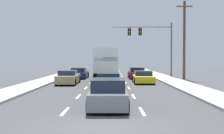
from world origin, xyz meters
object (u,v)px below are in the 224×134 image
(car_gray, at_px, (107,94))
(traffic_signal_mast, at_px, (146,37))
(utility_pole_mid, at_px, (183,39))
(car_tan, at_px, (67,78))
(car_green, at_px, (108,82))
(car_navy, at_px, (78,73))
(box_truck, at_px, (106,62))
(car_yellow, at_px, (142,78))
(car_maroon, at_px, (136,73))

(car_gray, distance_m, traffic_signal_mast, 25.12)
(traffic_signal_mast, relative_size, utility_pole_mid, 0.90)
(car_tan, xyz_separation_m, car_gray, (3.83, -12.47, 0.05))
(car_green, distance_m, utility_pole_mid, 14.20)
(car_navy, bearing_deg, box_truck, -40.39)
(traffic_signal_mast, height_order, utility_pole_mid, utility_pole_mid)
(car_navy, xyz_separation_m, car_green, (3.63, -12.14, -0.01))
(car_tan, distance_m, car_green, 6.01)
(traffic_signal_mast, bearing_deg, car_tan, -126.60)
(car_green, relative_size, utility_pole_mid, 0.49)
(car_navy, relative_size, traffic_signal_mast, 0.56)
(car_gray, bearing_deg, car_navy, 100.50)
(box_truck, xyz_separation_m, car_yellow, (3.53, -3.69, -1.41))
(car_tan, height_order, car_maroon, car_maroon)
(box_truck, distance_m, traffic_signal_mast, 9.43)
(car_maroon, distance_m, utility_pole_mid, 6.72)
(car_yellow, bearing_deg, car_green, -119.56)
(traffic_signal_mast, bearing_deg, box_truck, -126.71)
(car_gray, bearing_deg, car_green, 90.48)
(car_navy, height_order, car_gray, car_gray)
(car_navy, distance_m, box_truck, 4.54)
(car_maroon, bearing_deg, car_gray, -98.79)
(car_gray, bearing_deg, box_truck, 91.32)
(box_truck, bearing_deg, traffic_signal_mast, 53.29)
(car_green, bearing_deg, car_gray, -89.52)
(car_navy, height_order, car_maroon, car_maroon)
(box_truck, distance_m, car_maroon, 4.72)
(car_tan, bearing_deg, box_truck, 53.57)
(traffic_signal_mast, xyz_separation_m, utility_pole_mid, (3.45, -5.67, -0.73))
(box_truck, bearing_deg, car_green, -87.98)
(car_yellow, relative_size, traffic_signal_mast, 0.51)
(car_tan, bearing_deg, car_yellow, 7.87)
(box_truck, distance_m, car_gray, 17.18)
(car_navy, xyz_separation_m, car_tan, (-0.14, -7.46, 0.00))
(car_gray, xyz_separation_m, traffic_signal_mast, (4.88, 24.20, 4.64))
(box_truck, relative_size, utility_pole_mid, 0.98)
(car_tan, xyz_separation_m, car_green, (3.76, -4.69, -0.01))
(car_yellow, bearing_deg, car_navy, 136.44)
(car_green, xyz_separation_m, car_yellow, (3.20, 5.65, -0.03))
(traffic_signal_mast, bearing_deg, car_yellow, -99.21)
(car_tan, relative_size, car_green, 1.01)
(car_green, bearing_deg, traffic_signal_mast, 73.22)
(car_gray, height_order, utility_pole_mid, utility_pole_mid)
(car_yellow, distance_m, utility_pole_mid, 8.30)
(car_tan, height_order, car_green, car_tan)
(car_maroon, relative_size, traffic_signal_mast, 0.59)
(car_green, distance_m, car_maroon, 12.63)
(car_maroon, xyz_separation_m, car_yellow, (0.05, -6.58, -0.06))
(box_truck, xyz_separation_m, car_gray, (0.39, -17.12, -1.31))
(car_green, bearing_deg, car_navy, 106.63)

